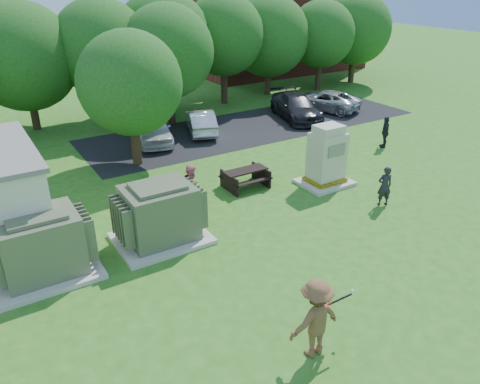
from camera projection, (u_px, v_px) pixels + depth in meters
ground at (312, 282)px, 13.66m from camera, size 120.00×120.00×0.00m
brick_building at (276, 23)px, 41.22m from camera, size 15.00×8.00×8.00m
parking_strip at (256, 126)px, 27.35m from camera, size 20.00×6.00×0.01m
transformer_left at (41, 247)px, 13.60m from camera, size 3.00×2.40×2.07m
transformer_right at (160, 215)px, 15.36m from camera, size 3.00×2.40×2.07m
generator_cabinet at (326, 159)px, 19.44m from camera, size 2.12×1.74×2.59m
picnic_table at (245, 176)px, 19.44m from camera, size 1.83×1.37×0.78m
batter at (315, 319)px, 10.71m from camera, size 1.34×0.79×2.05m
person_by_generator at (385, 186)px, 17.83m from camera, size 0.68×0.56×1.59m
person_at_picnic at (192, 188)px, 17.42m from camera, size 1.12×1.09×1.83m
person_walking_right at (385, 132)px, 23.73m from camera, size 0.87×0.98×1.59m
car_white at (153, 128)px, 24.56m from camera, size 2.80×4.54×1.44m
car_silver_a at (201, 121)px, 25.95m from camera, size 2.61×4.14×1.29m
car_dark at (296, 107)px, 28.40m from camera, size 3.29×5.31×1.44m
car_silver_b at (325, 100)px, 30.18m from camera, size 3.65×5.00×1.26m
batting_equipment at (338, 299)px, 10.87m from camera, size 1.17×0.30×0.24m
tree_row at (133, 48)px, 26.90m from camera, size 41.30×13.30×7.30m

